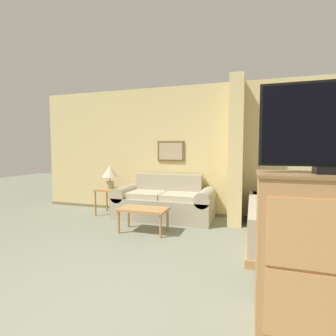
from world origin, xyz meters
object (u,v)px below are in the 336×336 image
(coffee_table, at_px, (143,211))
(tv_dresser, at_px, (330,257))
(backpack, at_px, (314,192))
(couch, at_px, (165,202))
(table_lamp, at_px, (110,173))
(bed, at_px, (305,224))
(tv, at_px, (336,127))

(coffee_table, xyz_separation_m, tv_dresser, (2.17, -1.76, 0.24))
(tv_dresser, relative_size, backpack, 2.84)
(couch, bearing_deg, coffee_table, -93.02)
(couch, relative_size, table_lamp, 3.97)
(table_lamp, bearing_deg, bed, -10.55)
(table_lamp, relative_size, bed, 0.22)
(couch, distance_m, tv_dresser, 3.43)
(coffee_table, distance_m, bed, 2.38)
(table_lamp, relative_size, tv_dresser, 0.41)
(bed, relative_size, backpack, 5.25)
(coffee_table, bearing_deg, couch, 86.98)
(tv_dresser, bearing_deg, backpack, 81.93)
(couch, height_order, backpack, backpack)
(coffee_table, distance_m, tv_dresser, 2.81)
(couch, relative_size, bed, 0.88)
(table_lamp, bearing_deg, backpack, -12.94)
(coffee_table, xyz_separation_m, tv, (2.17, -1.76, 1.14))
(couch, bearing_deg, backpack, -19.62)
(table_lamp, distance_m, backpack, 3.64)
(table_lamp, bearing_deg, tv, -38.87)
(coffee_table, xyz_separation_m, table_lamp, (-1.11, 0.88, 0.51))
(coffee_table, bearing_deg, tv, -39.06)
(tv_dresser, relative_size, tv, 1.18)
(table_lamp, height_order, backpack, table_lamp)
(tv, bearing_deg, table_lamp, 141.13)
(coffee_table, height_order, backpack, backpack)
(tv_dresser, height_order, tv, tv)
(couch, xyz_separation_m, table_lamp, (-1.16, -0.04, 0.54))
(coffee_table, height_order, table_lamp, table_lamp)
(couch, xyz_separation_m, tv_dresser, (2.12, -2.68, 0.27))
(couch, relative_size, backpack, 4.60)
(table_lamp, distance_m, tv, 4.26)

